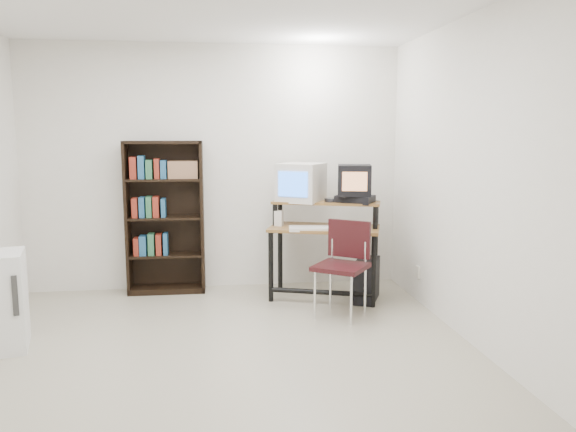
{
  "coord_description": "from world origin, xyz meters",
  "views": [
    {
      "loc": [
        -0.03,
        -4.08,
        1.68
      ],
      "look_at": [
        0.67,
        1.1,
        0.9
      ],
      "focal_mm": 35.0,
      "sensor_mm": 36.0,
      "label": 1
    }
  ],
  "objects": [
    {
      "name": "keyboard",
      "position": [
        0.95,
        1.3,
        0.74
      ],
      "size": [
        0.49,
        0.27,
        0.03
      ],
      "primitive_type": "cube",
      "rotation": [
        0.0,
        0.0,
        -0.14
      ],
      "color": "beige",
      "rests_on": "computer_desk"
    },
    {
      "name": "floor",
      "position": [
        0.0,
        0.0,
        -0.01
      ],
      "size": [
        4.0,
        4.0,
        0.01
      ],
      "primitive_type": "cube",
      "color": "#B1A992",
      "rests_on": "ground"
    },
    {
      "name": "wall_outlet",
      "position": [
        1.99,
        1.15,
        0.3
      ],
      "size": [
        0.02,
        0.08,
        0.12
      ],
      "primitive_type": "cube",
      "color": "beige",
      "rests_on": "right_wall"
    },
    {
      "name": "crt_tv",
      "position": [
        1.39,
        1.41,
        1.2
      ],
      "size": [
        0.39,
        0.39,
        0.31
      ],
      "rotation": [
        0.0,
        0.0,
        -0.23
      ],
      "color": "black",
      "rests_on": "vcr"
    },
    {
      "name": "mousepad",
      "position": [
        1.35,
        1.24,
        0.72
      ],
      "size": [
        0.27,
        0.24,
        0.01
      ],
      "primitive_type": "cube",
      "rotation": [
        0.0,
        0.0,
        -0.32
      ],
      "color": "black",
      "rests_on": "computer_desk"
    },
    {
      "name": "bookshelf",
      "position": [
        -0.52,
        1.85,
        0.83
      ],
      "size": [
        0.8,
        0.28,
        1.59
      ],
      "rotation": [
        0.0,
        0.0,
        -0.02
      ],
      "color": "black",
      "rests_on": "floor"
    },
    {
      "name": "cd_spindle",
      "position": [
        1.15,
        1.46,
        0.99
      ],
      "size": [
        0.16,
        0.16,
        0.05
      ],
      "primitive_type": "cylinder",
      "rotation": [
        0.0,
        0.0,
        -0.48
      ],
      "color": "#26262B",
      "rests_on": "computer_desk"
    },
    {
      "name": "back_wall",
      "position": [
        0.0,
        2.0,
        1.3
      ],
      "size": [
        4.0,
        0.01,
        2.6
      ],
      "primitive_type": "cube",
      "color": "silver",
      "rests_on": "floor"
    },
    {
      "name": "vcr",
      "position": [
        1.4,
        1.41,
        1.01
      ],
      "size": [
        0.44,
        0.41,
        0.08
      ],
      "primitive_type": "cube",
      "rotation": [
        0.0,
        0.0,
        -0.57
      ],
      "color": "black",
      "rests_on": "computer_desk"
    },
    {
      "name": "mouse",
      "position": [
        1.34,
        1.26,
        0.74
      ],
      "size": [
        0.11,
        0.08,
        0.03
      ],
      "primitive_type": "cube",
      "rotation": [
        0.0,
        0.0,
        -0.24
      ],
      "color": "white",
      "rests_on": "mousepad"
    },
    {
      "name": "front_wall",
      "position": [
        0.0,
        -2.0,
        1.3
      ],
      "size": [
        4.0,
        0.01,
        2.6
      ],
      "primitive_type": "cube",
      "color": "silver",
      "rests_on": "floor"
    },
    {
      "name": "school_chair",
      "position": [
        1.16,
        0.86,
        0.54
      ],
      "size": [
        0.61,
        0.61,
        0.87
      ],
      "rotation": [
        0.0,
        0.0,
        -0.62
      ],
      "color": "black",
      "rests_on": "floor"
    },
    {
      "name": "desk_speaker",
      "position": [
        0.64,
        1.54,
        0.8
      ],
      "size": [
        0.1,
        0.1,
        0.17
      ],
      "primitive_type": "cube",
      "rotation": [
        0.0,
        0.0,
        -0.39
      ],
      "color": "beige",
      "rests_on": "computer_desk"
    },
    {
      "name": "crt_monitor",
      "position": [
        0.88,
        1.62,
        1.17
      ],
      "size": [
        0.57,
        0.57,
        0.4
      ],
      "rotation": [
        0.0,
        0.0,
        -0.56
      ],
      "color": "beige",
      "rests_on": "computer_desk"
    },
    {
      "name": "computer_desk",
      "position": [
        1.09,
        1.42,
        0.68
      ],
      "size": [
        1.21,
        0.86,
        0.98
      ],
      "rotation": [
        0.0,
        0.0,
        -0.32
      ],
      "color": "brown",
      "rests_on": "floor"
    },
    {
      "name": "pc_tower",
      "position": [
        1.49,
        1.25,
        0.21
      ],
      "size": [
        0.37,
        0.49,
        0.42
      ],
      "primitive_type": "cube",
      "rotation": [
        0.0,
        0.0,
        -0.43
      ],
      "color": "black",
      "rests_on": "floor"
    },
    {
      "name": "right_wall",
      "position": [
        2.0,
        0.0,
        1.3
      ],
      "size": [
        0.01,
        4.0,
        2.6
      ],
      "primitive_type": "cube",
      "color": "silver",
      "rests_on": "floor"
    }
  ]
}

